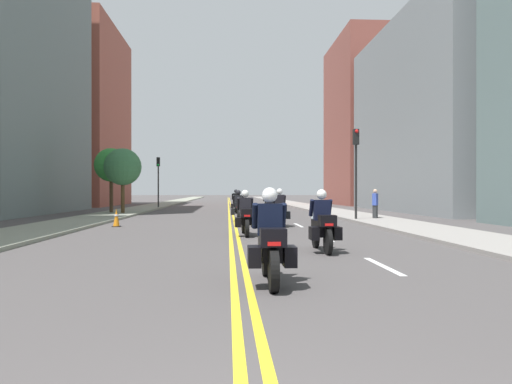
# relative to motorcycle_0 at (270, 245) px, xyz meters

# --- Properties ---
(ground_plane) EXTENTS (264.00, 264.00, 0.00)m
(ground_plane) POSITION_rel_motorcycle_0_xyz_m (-0.48, 41.85, -0.65)
(ground_plane) COLOR #464242
(sidewalk_left) EXTENTS (2.98, 144.00, 0.12)m
(sidewalk_left) POSITION_rel_motorcycle_0_xyz_m (-7.91, 41.85, -0.59)
(sidewalk_left) COLOR gray
(sidewalk_left) RESTS_ON ground
(sidewalk_right) EXTENTS (2.98, 144.00, 0.12)m
(sidewalk_right) POSITION_rel_motorcycle_0_xyz_m (6.96, 41.85, -0.59)
(sidewalk_right) COLOR gray
(sidewalk_right) RESTS_ON ground
(centreline_yellow_inner) EXTENTS (0.12, 132.00, 0.01)m
(centreline_yellow_inner) POSITION_rel_motorcycle_0_xyz_m (-0.60, 41.85, -0.65)
(centreline_yellow_inner) COLOR yellow
(centreline_yellow_inner) RESTS_ON ground
(centreline_yellow_outer) EXTENTS (0.12, 132.00, 0.01)m
(centreline_yellow_outer) POSITION_rel_motorcycle_0_xyz_m (-0.36, 41.85, -0.65)
(centreline_yellow_outer) COLOR yellow
(centreline_yellow_outer) RESTS_ON ground
(lane_dashes_white) EXTENTS (0.14, 56.40, 0.01)m
(lane_dashes_white) POSITION_rel_motorcycle_0_xyz_m (2.50, 22.85, -0.65)
(lane_dashes_white) COLOR silver
(lane_dashes_white) RESTS_ON ground
(building_left_1) EXTENTS (6.71, 17.03, 25.25)m
(building_left_1) POSITION_rel_motorcycle_0_xyz_m (-15.80, 26.50, 11.97)
(building_left_1) COLOR slate
(building_left_1) RESTS_ON ground
(building_right_1) EXTENTS (7.03, 20.77, 14.36)m
(building_right_1) POSITION_rel_motorcycle_0_xyz_m (15.01, 28.19, 6.53)
(building_right_1) COLOR gray
(building_right_1) RESTS_ON ground
(building_left_2) EXTENTS (8.40, 14.90, 18.88)m
(building_left_2) POSITION_rel_motorcycle_0_xyz_m (-16.65, 45.14, 8.79)
(building_left_2) COLOR #994D3E
(building_left_2) RESTS_ON ground
(building_right_2) EXTENTS (8.91, 13.58, 18.65)m
(building_right_2) POSITION_rel_motorcycle_0_xyz_m (15.95, 46.75, 8.67)
(building_right_2) COLOR brown
(building_right_2) RESTS_ON ground
(motorcycle_0) EXTENTS (0.76, 2.15, 1.61)m
(motorcycle_0) POSITION_rel_motorcycle_0_xyz_m (0.00, 0.00, 0.00)
(motorcycle_0) COLOR black
(motorcycle_0) RESTS_ON ground
(motorcycle_1) EXTENTS (0.77, 2.13, 1.59)m
(motorcycle_1) POSITION_rel_motorcycle_0_xyz_m (1.71, 4.24, 0.01)
(motorcycle_1) COLOR black
(motorcycle_1) RESTS_ON ground
(motorcycle_2) EXTENTS (0.77, 2.25, 1.59)m
(motorcycle_2) POSITION_rel_motorcycle_0_xyz_m (-0.08, 8.88, -0.01)
(motorcycle_2) COLOR black
(motorcycle_2) RESTS_ON ground
(motorcycle_3) EXTENTS (0.77, 2.28, 1.66)m
(motorcycle_3) POSITION_rel_motorcycle_0_xyz_m (1.59, 13.24, 0.01)
(motorcycle_3) COLOR black
(motorcycle_3) RESTS_ON ground
(motorcycle_4) EXTENTS (0.76, 2.08, 1.60)m
(motorcycle_4) POSITION_rel_motorcycle_0_xyz_m (-0.15, 17.25, 0.00)
(motorcycle_4) COLOR black
(motorcycle_4) RESTS_ON ground
(motorcycle_5) EXTENTS (0.78, 2.24, 1.63)m
(motorcycle_5) POSITION_rel_motorcycle_0_xyz_m (1.77, 21.53, 0.02)
(motorcycle_5) COLOR black
(motorcycle_5) RESTS_ON ground
(motorcycle_6) EXTENTS (0.77, 2.18, 1.66)m
(motorcycle_6) POSITION_rel_motorcycle_0_xyz_m (-0.11, 26.34, 0.02)
(motorcycle_6) COLOR black
(motorcycle_6) RESTS_ON ground
(traffic_cone_0) EXTENTS (0.34, 0.34, 0.79)m
(traffic_cone_0) POSITION_rel_motorcycle_0_xyz_m (-5.50, 13.38, -0.26)
(traffic_cone_0) COLOR black
(traffic_cone_0) RESTS_ON ground
(traffic_light_near) EXTENTS (0.28, 0.38, 4.72)m
(traffic_light_near) POSITION_rel_motorcycle_0_xyz_m (5.87, 16.64, 2.62)
(traffic_light_near) COLOR black
(traffic_light_near) RESTS_ON ground
(traffic_light_far) EXTENTS (0.28, 0.38, 4.52)m
(traffic_light_far) POSITION_rel_motorcycle_0_xyz_m (-6.82, 35.60, 2.47)
(traffic_light_far) COLOR black
(traffic_light_far) RESTS_ON ground
(pedestrian_0) EXTENTS (0.38, 0.42, 1.65)m
(pedestrian_0) POSITION_rel_motorcycle_0_xyz_m (7.05, 17.22, 0.20)
(pedestrian_0) COLOR #2B2C2E
(pedestrian_0) RESTS_ON ground
(street_tree_0) EXTENTS (2.41, 2.41, 4.32)m
(street_tree_0) POSITION_rel_motorcycle_0_xyz_m (-7.51, 24.18, 2.45)
(street_tree_0) COLOR #503B21
(street_tree_0) RESTS_ON ground
(street_tree_1) EXTENTS (2.26, 2.26, 4.42)m
(street_tree_1) POSITION_rel_motorcycle_0_xyz_m (-8.49, 25.24, 2.62)
(street_tree_1) COLOR #513825
(street_tree_1) RESTS_ON ground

